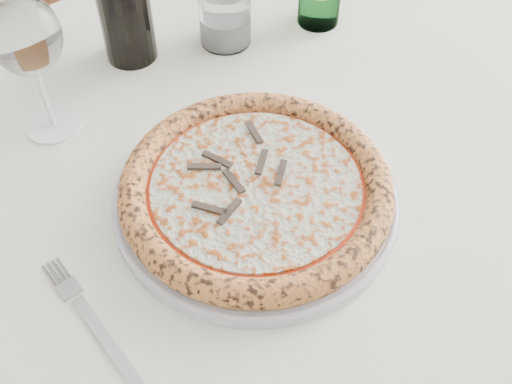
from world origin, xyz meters
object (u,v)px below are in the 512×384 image
Objects in this scene: plate at (256,198)px; tumbler at (225,20)px; chair_far at (17,25)px; pizza at (256,188)px; wine_glass at (25,39)px; dining_table at (210,200)px.

plate is 0.33m from tumbler.
pizza is (-0.03, -0.86, 0.25)m from chair_far.
tumbler is (0.29, 0.01, -0.10)m from wine_glass.
dining_table is at bearing 90.00° from plate.
plate is 0.33m from wine_glass.
chair_far is at bearing 103.22° from tumbler.
chair_far is 0.70m from wine_glass.
pizza is at bearing -161.69° from plate.
wine_glass is at bearing -104.98° from chair_far.
plate is 3.93× the size of tumbler.
tumbler is at bearing -76.78° from chair_far.
tumbler is at bearing 1.16° from wine_glass.
wine_glass reaches higher than dining_table.
dining_table is at bearing -133.10° from tumbler.
pizza is at bearing -92.11° from chair_far.
wine_glass reaches higher than chair_far.
plate is 1.74× the size of wine_glass.
tumbler reaches higher than plate.
chair_far is at bearing 75.02° from wine_glass.
dining_table is at bearing -54.20° from wine_glass.
pizza reaches higher than plate.
plate is 1.05× the size of pizza.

